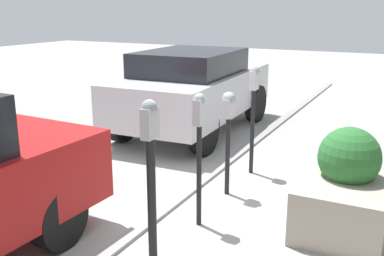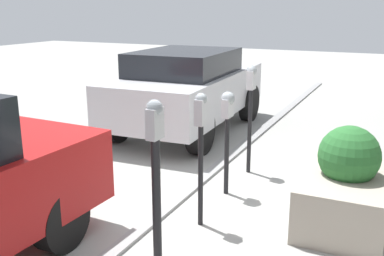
{
  "view_description": "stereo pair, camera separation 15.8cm",
  "coord_description": "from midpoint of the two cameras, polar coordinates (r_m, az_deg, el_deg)",
  "views": [
    {
      "loc": [
        -4.4,
        -2.38,
        2.28
      ],
      "look_at": [
        0.0,
        -0.12,
        0.94
      ],
      "focal_mm": 42.0,
      "sensor_mm": 36.0,
      "label": 1
    },
    {
      "loc": [
        -4.47,
        -2.24,
        2.28
      ],
      "look_at": [
        0.0,
        -0.12,
        0.94
      ],
      "focal_mm": 42.0,
      "sensor_mm": 36.0,
      "label": 2
    }
  ],
  "objects": [
    {
      "name": "ground_plane",
      "position": [
        5.5,
        -1.93,
        -9.4
      ],
      "size": [
        40.0,
        40.0,
        0.0
      ],
      "primitive_type": "plane",
      "color": "#999993"
    },
    {
      "name": "curb_strip",
      "position": [
        5.52,
        -2.68,
        -9.06
      ],
      "size": [
        19.0,
        0.16,
        0.04
      ],
      "color": "gray",
      "rests_on": "ground_plane"
    },
    {
      "name": "parking_meter_nearest",
      "position": [
        3.84,
        -5.8,
        -4.64
      ],
      "size": [
        0.17,
        0.14,
        1.55
      ],
      "color": "black",
      "rests_on": "ground_plane"
    },
    {
      "name": "parking_meter_second",
      "position": [
        4.61,
        0.14,
        -0.8
      ],
      "size": [
        0.15,
        0.12,
        1.45
      ],
      "color": "black",
      "rests_on": "ground_plane"
    },
    {
      "name": "parking_meter_middle",
      "position": [
        5.44,
        3.69,
        1.24
      ],
      "size": [
        0.2,
        0.17,
        1.31
      ],
      "color": "black",
      "rests_on": "ground_plane"
    },
    {
      "name": "parking_meter_fourth",
      "position": [
        6.19,
        6.75,
        3.9
      ],
      "size": [
        0.16,
        0.14,
        1.52
      ],
      "color": "black",
      "rests_on": "ground_plane"
    },
    {
      "name": "planter_box",
      "position": [
        5.09,
        18.13,
        -7.2
      ],
      "size": [
        1.45,
        0.87,
        1.09
      ],
      "color": "#A39989",
      "rests_on": "ground_plane"
    },
    {
      "name": "parked_car_middle",
      "position": [
        8.38,
        -1.07,
        5.12
      ],
      "size": [
        3.98,
        1.88,
        1.52
      ],
      "rotation": [
        0.0,
        0.0,
        0.04
      ],
      "color": "#B7B7BC",
      "rests_on": "ground_plane"
    }
  ]
}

